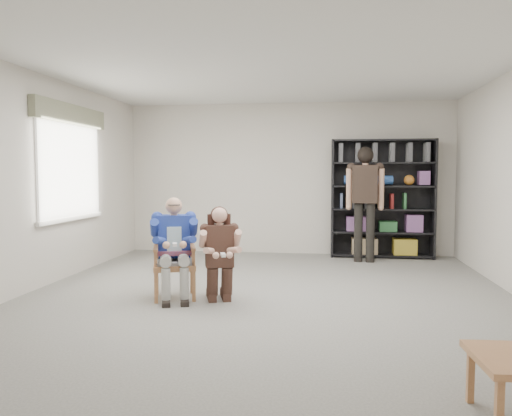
% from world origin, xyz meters
% --- Properties ---
extents(room_shell, '(6.00, 7.00, 2.80)m').
position_xyz_m(room_shell, '(0.00, 0.00, 1.40)').
color(room_shell, beige).
rests_on(room_shell, ground).
extents(floor, '(6.00, 7.00, 0.01)m').
position_xyz_m(floor, '(0.00, 0.00, 0.00)').
color(floor, slate).
rests_on(floor, ground).
extents(window_left, '(0.16, 2.00, 1.75)m').
position_xyz_m(window_left, '(-2.95, 1.00, 1.63)').
color(window_left, silver).
rests_on(window_left, room_shell).
extents(armchair, '(0.68, 0.67, 0.94)m').
position_xyz_m(armchair, '(-1.09, -0.08, 0.47)').
color(armchair, '#A0623D').
rests_on(armchair, floor).
extents(seated_man, '(0.73, 0.86, 1.23)m').
position_xyz_m(seated_man, '(-1.09, -0.08, 0.61)').
color(seated_man, navy).
rests_on(seated_man, floor).
extents(kneeling_woman, '(0.68, 0.86, 1.12)m').
position_xyz_m(kneeling_woman, '(-0.51, -0.20, 0.56)').
color(kneeling_woman, '#3B261C').
rests_on(kneeling_woman, floor).
extents(bookshelf, '(1.80, 0.38, 2.10)m').
position_xyz_m(bookshelf, '(1.70, 3.28, 1.05)').
color(bookshelf, black).
rests_on(bookshelf, floor).
extents(standing_man, '(0.62, 0.39, 1.92)m').
position_xyz_m(standing_man, '(1.35, 2.75, 0.96)').
color(standing_man, '#2C211B').
rests_on(standing_man, floor).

